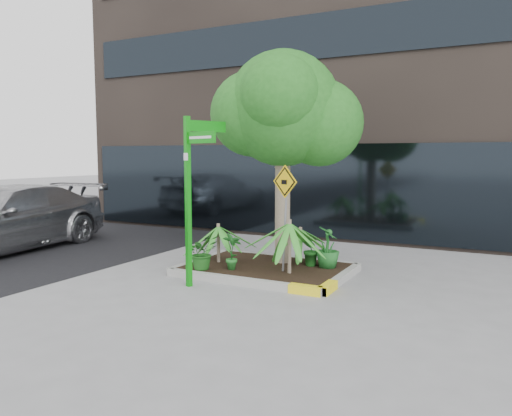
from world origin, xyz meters
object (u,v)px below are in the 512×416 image
at_px(parked_car, 3,219).
at_px(street_sign_post, 192,182).
at_px(tree, 283,109).
at_px(cattle_sign, 285,200).

bearing_deg(parked_car, street_sign_post, -9.51).
bearing_deg(street_sign_post, tree, 89.36).
relative_size(tree, parked_car, 0.81).
relative_size(tree, cattle_sign, 2.22).
relative_size(street_sign_post, cattle_sign, 1.50).
xyz_separation_m(parked_car, cattle_sign, (7.39, 0.66, 0.73)).
bearing_deg(parked_car, tree, 7.79).
distance_m(tree, parked_car, 7.58).
distance_m(parked_car, street_sign_post, 6.28).
bearing_deg(cattle_sign, street_sign_post, -111.54).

